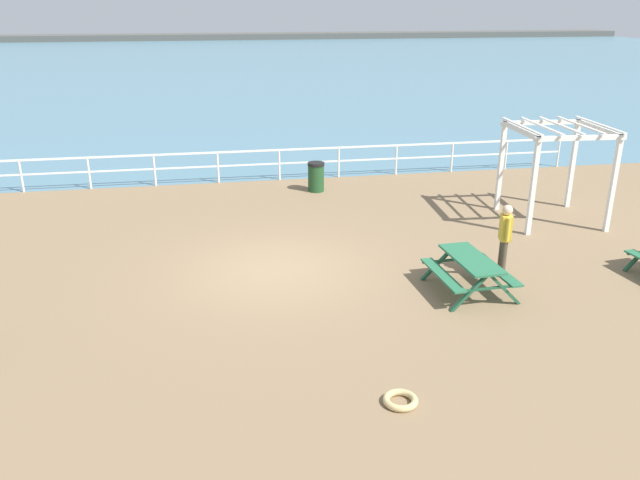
{
  "coord_description": "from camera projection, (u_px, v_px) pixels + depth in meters",
  "views": [
    {
      "loc": [
        -1.39,
        -13.42,
        5.8
      ],
      "look_at": [
        0.98,
        -0.4,
        0.8
      ],
      "focal_mm": 35.5,
      "sensor_mm": 36.0,
      "label": 1
    }
  ],
  "objects": [
    {
      "name": "ground_plane",
      "position": [
        275.0,
        273.0,
        14.67
      ],
      "size": [
        30.0,
        24.0,
        0.2
      ],
      "primitive_type": "cube",
      "color": "#846B4C"
    },
    {
      "name": "sea_band",
      "position": [
        215.0,
        63.0,
        63.17
      ],
      "size": [
        142.0,
        90.0,
        0.01
      ],
      "primitive_type": "cube",
      "color": "teal",
      "rests_on": "ground"
    },
    {
      "name": "distant_shoreline",
      "position": [
        208.0,
        39.0,
        102.74
      ],
      "size": [
        142.0,
        6.0,
        1.8
      ],
      "primitive_type": "cube",
      "color": "#4C4C47",
      "rests_on": "ground"
    },
    {
      "name": "seaward_railing",
      "position": [
        249.0,
        160.0,
        21.5
      ],
      "size": [
        23.07,
        0.07,
        1.08
      ],
      "color": "white",
      "rests_on": "ground"
    },
    {
      "name": "picnic_table_near_right",
      "position": [
        470.0,
        266.0,
        13.3
      ],
      "size": [
        1.63,
        1.88,
        0.8
      ],
      "rotation": [
        0.0,
        0.0,
        1.62
      ],
      "color": "#286B47",
      "rests_on": "ground"
    },
    {
      "name": "visitor",
      "position": [
        505.0,
        236.0,
        13.98
      ],
      "size": [
        0.3,
        0.52,
        1.66
      ],
      "rotation": [
        0.0,
        0.0,
        2.9
      ],
      "color": "#4C4233",
      "rests_on": "ground"
    },
    {
      "name": "lattice_pergola",
      "position": [
        557.0,
        150.0,
        17.24
      ],
      "size": [
        2.59,
        2.71,
        2.7
      ],
      "rotation": [
        0.0,
        0.0,
        -0.07
      ],
      "color": "white",
      "rests_on": "ground"
    },
    {
      "name": "litter_bin",
      "position": [
        316.0,
        177.0,
        20.48
      ],
      "size": [
        0.55,
        0.55,
        0.95
      ],
      "color": "#1E4723",
      "rests_on": "ground"
    },
    {
      "name": "rope_coil",
      "position": [
        400.0,
        400.0,
        9.72
      ],
      "size": [
        0.55,
        0.55,
        0.11
      ],
      "primitive_type": "torus",
      "color": "tan",
      "rests_on": "ground"
    }
  ]
}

